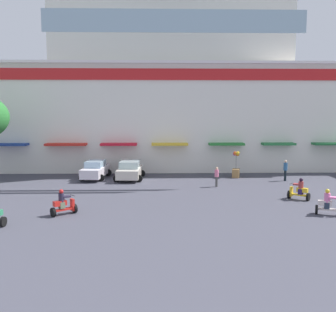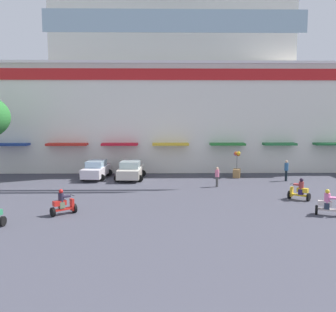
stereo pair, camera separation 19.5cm
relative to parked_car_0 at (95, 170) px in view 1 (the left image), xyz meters
name	(u,v)px [view 1 (the left image)]	position (x,y,z in m)	size (l,w,h in m)	color
ground_plane	(186,229)	(6.80, -14.36, -0.79)	(128.00, 128.00, 0.00)	#42424E
colonial_building	(170,78)	(6.80, 8.86, 8.57)	(34.89, 17.02, 21.29)	white
parked_car_0	(95,170)	(0.00, 0.00, 0.00)	(2.47, 4.50, 1.57)	silver
parked_car_1	(130,170)	(3.01, -0.48, 0.01)	(2.57, 4.18, 1.59)	beige
scooter_rider_2	(63,204)	(0.11, -11.58, -0.17)	(1.44, 1.32, 1.49)	black
scooter_rider_5	(299,191)	(14.78, -8.24, -0.19)	(1.40, 1.28, 1.46)	black
scooter_rider_7	(329,204)	(15.04, -11.99, -0.18)	(1.55, 1.06, 1.48)	black
pedestrian_1	(217,176)	(9.97, -3.87, 0.09)	(0.45, 0.45, 1.54)	#504E4C
pedestrian_2	(285,169)	(16.13, -1.53, 0.23)	(0.45, 0.45, 1.76)	black
balloon_vendor_cart	(236,167)	(12.33, 0.26, 0.12)	(0.84, 1.04, 2.35)	#9E7545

